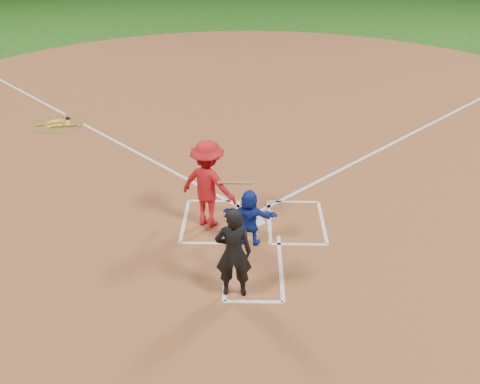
{
  "coord_description": "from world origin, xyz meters",
  "views": [
    {
      "loc": [
        -0.09,
        -10.44,
        6.56
      ],
      "look_at": [
        -0.3,
        -0.4,
        1.0
      ],
      "focal_mm": 40.0,
      "sensor_mm": 36.0,
      "label": 1
    }
  ],
  "objects_px": {
    "on_deck_circle": "(58,124)",
    "catcher": "(249,218)",
    "umpire": "(233,253)",
    "batter_at_plate": "(208,184)",
    "home_plate": "(253,221)"
  },
  "relations": [
    {
      "from": "on_deck_circle",
      "to": "umpire",
      "type": "distance_m",
      "value": 10.45
    },
    {
      "from": "umpire",
      "to": "batter_at_plate",
      "type": "relative_size",
      "value": 0.9
    },
    {
      "from": "batter_at_plate",
      "to": "home_plate",
      "type": "bearing_deg",
      "value": 6.67
    },
    {
      "from": "catcher",
      "to": "batter_at_plate",
      "type": "distance_m",
      "value": 1.25
    },
    {
      "from": "on_deck_circle",
      "to": "umpire",
      "type": "xyz_separation_m",
      "value": [
        6.07,
        -8.46,
        0.92
      ]
    },
    {
      "from": "on_deck_circle",
      "to": "batter_at_plate",
      "type": "xyz_separation_m",
      "value": [
        5.44,
        -6.03,
        1.01
      ]
    },
    {
      "from": "on_deck_circle",
      "to": "catcher",
      "type": "distance_m",
      "value": 9.31
    },
    {
      "from": "home_plate",
      "to": "catcher",
      "type": "relative_size",
      "value": 0.47
    },
    {
      "from": "batter_at_plate",
      "to": "on_deck_circle",
      "type": "bearing_deg",
      "value": 132.05
    },
    {
      "from": "on_deck_circle",
      "to": "catcher",
      "type": "xyz_separation_m",
      "value": [
        6.35,
        -6.78,
        0.63
      ]
    },
    {
      "from": "home_plate",
      "to": "batter_at_plate",
      "type": "bearing_deg",
      "value": 6.67
    },
    {
      "from": "on_deck_circle",
      "to": "umpire",
      "type": "bearing_deg",
      "value": -54.33
    },
    {
      "from": "home_plate",
      "to": "umpire",
      "type": "relative_size",
      "value": 0.33
    },
    {
      "from": "catcher",
      "to": "batter_at_plate",
      "type": "relative_size",
      "value": 0.62
    },
    {
      "from": "catcher",
      "to": "batter_at_plate",
      "type": "xyz_separation_m",
      "value": [
        -0.91,
        0.76,
        0.39
      ]
    }
  ]
}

